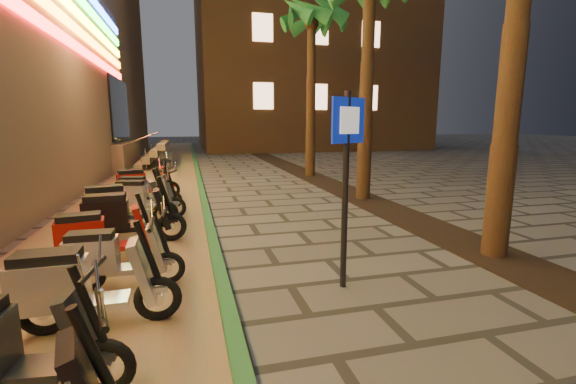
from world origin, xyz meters
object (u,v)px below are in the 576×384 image
object	(u,v)px
scooter_6	(111,257)
scooter_11	(143,191)
scooter_5	(77,286)
scooter_10	(142,197)
scooter_9	(121,206)
scooter_7	(99,236)
scooter_12	(141,184)
scooter_13	(140,181)
scooter_8	(123,216)
pedestrian_sign	(346,164)

from	to	relation	value
scooter_6	scooter_11	world-z (taller)	scooter_11
scooter_5	scooter_10	world-z (taller)	scooter_5
scooter_6	scooter_9	distance (m)	2.90
scooter_9	scooter_10	world-z (taller)	scooter_9
scooter_7	scooter_12	world-z (taller)	scooter_12
scooter_11	scooter_9	bearing A→B (deg)	-84.34
scooter_10	scooter_13	bearing A→B (deg)	112.54
scooter_5	scooter_9	xyz separation A→B (m)	(-0.17, 3.90, 0.04)
scooter_8	scooter_9	xyz separation A→B (m)	(-0.17, 0.90, 0.01)
scooter_12	scooter_9	bearing A→B (deg)	-107.17
pedestrian_sign	scooter_13	size ratio (longest dim) A/B	1.71
scooter_9	scooter_5	bearing A→B (deg)	-100.64
scooter_12	scooter_7	bearing A→B (deg)	-107.08
scooter_9	scooter_13	size ratio (longest dim) A/B	1.19
scooter_12	scooter_11	bearing A→B (deg)	-98.37
scooter_5	scooter_13	bearing A→B (deg)	90.52
scooter_10	scooter_8	bearing A→B (deg)	-78.01
scooter_8	scooter_11	distance (m)	2.99
scooter_11	scooter_12	xyz separation A→B (m)	(-0.14, 1.01, 0.04)
pedestrian_sign	scooter_13	world-z (taller)	pedestrian_sign
scooter_5	scooter_12	bearing A→B (deg)	89.53
pedestrian_sign	scooter_5	world-z (taller)	pedestrian_sign
pedestrian_sign	scooter_13	bearing A→B (deg)	89.80
scooter_11	scooter_13	size ratio (longest dim) A/B	1.04
scooter_13	scooter_11	bearing A→B (deg)	-86.72
pedestrian_sign	scooter_12	xyz separation A→B (m)	(-3.25, 6.67, -1.15)
scooter_9	scooter_11	xyz separation A→B (m)	(0.19, 2.09, -0.07)
scooter_12	scooter_13	xyz separation A→B (m)	(-0.15, 0.99, -0.06)
pedestrian_sign	scooter_11	world-z (taller)	pedestrian_sign
scooter_13	scooter_12	bearing A→B (deg)	-86.20
scooter_10	scooter_12	distance (m)	1.93
scooter_5	scooter_12	distance (m)	7.00
scooter_11	scooter_13	bearing A→B (deg)	109.22
scooter_10	scooter_11	distance (m)	0.92
scooter_11	pedestrian_sign	bearing A→B (deg)	-50.29
scooter_7	scooter_11	distance (m)	4.03
pedestrian_sign	scooter_8	xyz separation A→B (m)	(-3.13, 2.66, -1.13)
scooter_7	scooter_13	world-z (taller)	scooter_7
scooter_8	scooter_12	size ratio (longest dim) A/B	1.04
scooter_8	scooter_13	bearing A→B (deg)	89.54
scooter_6	scooter_13	distance (m)	6.98
scooter_6	scooter_8	xyz separation A→B (m)	(-0.14, 1.98, 0.08)
scooter_6	scooter_10	bearing A→B (deg)	90.94
scooter_7	scooter_11	xyz separation A→B (m)	(0.22, 4.02, -0.01)
scooter_12	scooter_5	bearing A→B (deg)	-105.24
pedestrian_sign	scooter_10	size ratio (longest dim) A/B	1.61
scooter_11	scooter_6	bearing A→B (deg)	-77.73
scooter_5	scooter_10	xyz separation A→B (m)	(0.11, 5.08, -0.02)
scooter_10	scooter_12	bearing A→B (deg)	111.82
scooter_5	scooter_6	bearing A→B (deg)	80.71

